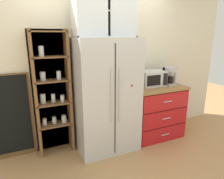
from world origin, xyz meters
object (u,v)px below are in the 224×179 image
object	(u,v)px
refrigerator	(106,96)
mug_sage	(137,85)
mug_navy	(158,84)
bottle_clear	(175,77)
chalkboard_menu	(10,117)
microwave	(151,78)
coffee_maker	(169,76)

from	to	relation	value
refrigerator	mug_sage	size ratio (longest dim) A/B	14.84
mug_sage	mug_navy	xyz separation A→B (m)	(0.37, -0.06, -0.01)
bottle_clear	chalkboard_menu	size ratio (longest dim) A/B	0.23
bottle_clear	chalkboard_menu	bearing A→B (deg)	174.09
refrigerator	mug_sage	bearing A→B (deg)	5.42
microwave	coffee_maker	xyz separation A→B (m)	(0.34, -0.04, 0.03)
refrigerator	chalkboard_menu	size ratio (longest dim) A/B	1.38
microwave	mug_navy	world-z (taller)	microwave
mug_navy	mug_sage	bearing A→B (deg)	170.21
bottle_clear	chalkboard_menu	world-z (taller)	chalkboard_menu
mug_navy	bottle_clear	bearing A→B (deg)	4.70
mug_sage	chalkboard_menu	xyz separation A→B (m)	(-1.93, 0.25, -0.34)
refrigerator	bottle_clear	size ratio (longest dim) A/B	6.04
refrigerator	chalkboard_menu	distance (m)	1.41
mug_navy	chalkboard_menu	world-z (taller)	chalkboard_menu
microwave	coffee_maker	world-z (taller)	coffee_maker
coffee_maker	mug_navy	size ratio (longest dim) A/B	2.48
microwave	coffee_maker	distance (m)	0.34
microwave	mug_sage	bearing A→B (deg)	-177.52
refrigerator	mug_navy	bearing A→B (deg)	-0.61
mug_sage	chalkboard_menu	size ratio (longest dim) A/B	0.09
microwave	bottle_clear	bearing A→B (deg)	-5.17
chalkboard_menu	mug_sage	bearing A→B (deg)	-7.35
mug_sage	refrigerator	bearing A→B (deg)	-174.58
bottle_clear	mug_sage	bearing A→B (deg)	177.69
bottle_clear	chalkboard_menu	distance (m)	2.76
coffee_maker	mug_sage	bearing A→B (deg)	177.33
mug_navy	bottle_clear	size ratio (longest dim) A/B	0.44
mug_navy	chalkboard_menu	distance (m)	2.35
mug_sage	bottle_clear	world-z (taller)	bottle_clear
microwave	mug_navy	xyz separation A→B (m)	(0.08, -0.08, -0.09)
coffee_maker	chalkboard_menu	distance (m)	2.62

